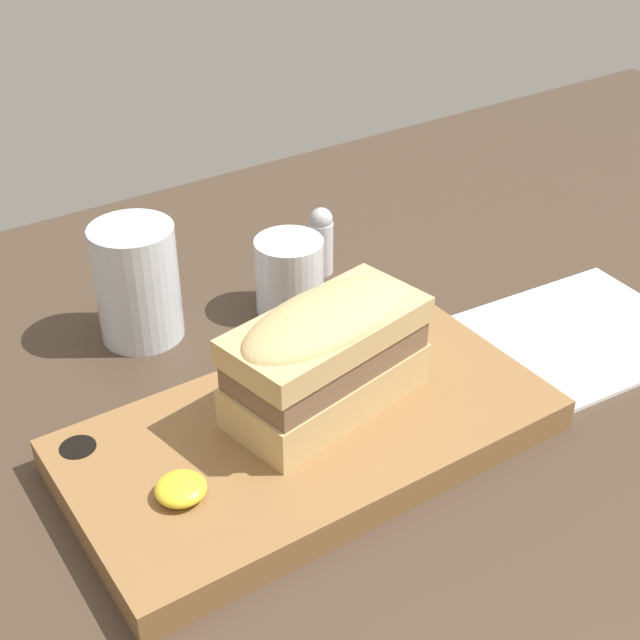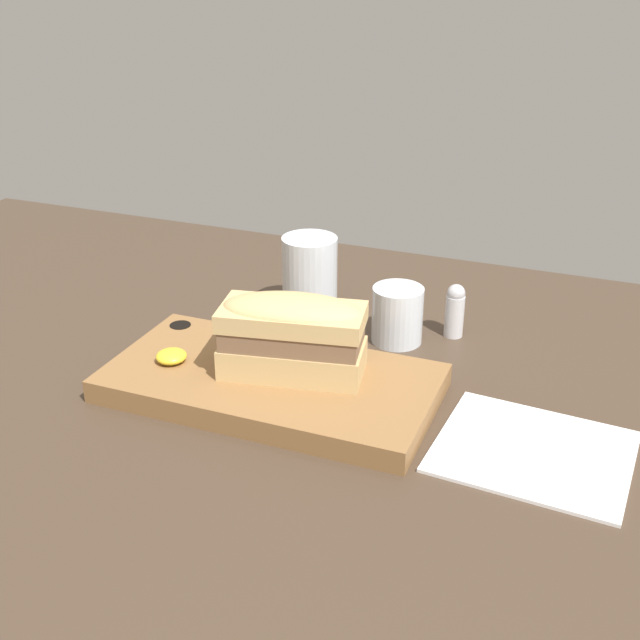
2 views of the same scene
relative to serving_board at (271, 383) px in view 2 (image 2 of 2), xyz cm
name	(u,v)px [view 2 (image 2 of 2)]	position (x,y,z in cm)	size (l,w,h in cm)	color
dining_table	(328,422)	(7.93, -1.93, -2.37)	(181.66, 104.82, 2.00)	#423326
serving_board	(271,383)	(0.00, 0.00, 0.00)	(37.82, 19.58, 2.80)	olive
sandwich	(292,332)	(2.34, 1.13, 6.45)	(17.32, 10.48, 9.46)	tan
mustard_dollop	(172,356)	(-11.93, -1.77, 2.09)	(3.65, 3.65, 1.46)	yellow
water_glass	(310,281)	(-4.22, 22.17, 3.49)	(7.68, 7.68, 11.20)	silver
wine_glass	(397,318)	(9.66, 18.30, 1.93)	(6.65, 6.65, 7.51)	silver
napkin	(533,452)	(30.16, -1.02, -1.17)	(20.52, 18.03, 0.40)	white
salt_shaker	(455,310)	(16.23, 22.63, 2.38)	(2.52, 2.52, 7.33)	silver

